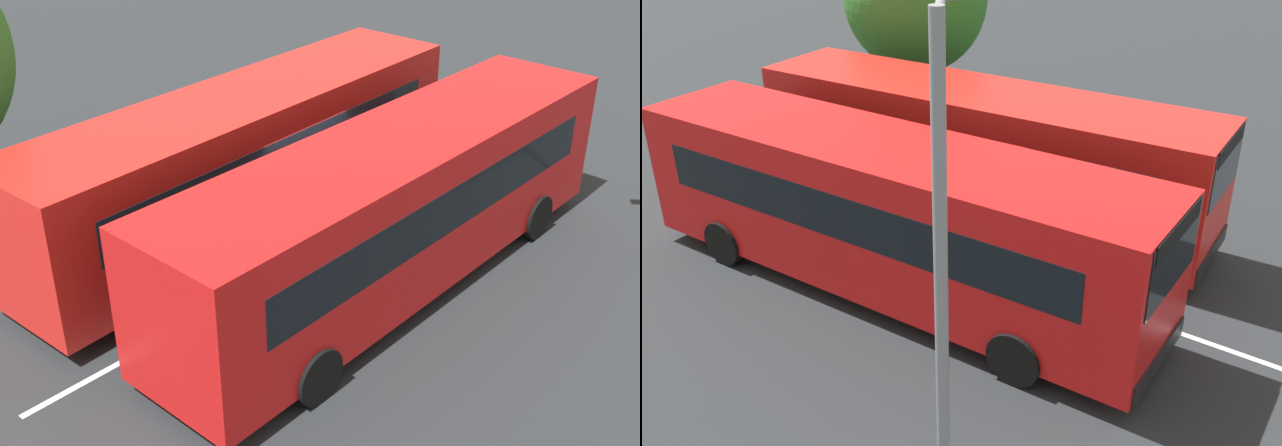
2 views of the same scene
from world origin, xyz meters
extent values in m
plane|color=#232628|center=(0.00, 0.00, 0.00)|extent=(70.53, 70.53, 0.00)
cube|color=red|center=(-0.64, -1.72, 1.71)|extent=(11.16, 3.84, 2.74)
cube|color=black|center=(4.74, -2.43, 2.45)|extent=(0.40, 2.14, 1.15)
cube|color=black|center=(-0.49, -0.54, 2.04)|extent=(9.12, 1.28, 0.88)
cube|color=black|center=(-0.80, -2.90, 2.04)|extent=(9.12, 1.28, 0.88)
cube|color=black|center=(4.76, -2.43, 2.90)|extent=(0.35, 1.94, 0.32)
cube|color=black|center=(4.77, -2.43, 0.56)|extent=(0.39, 2.23, 0.36)
cylinder|color=black|center=(2.98, -1.03, 0.49)|extent=(1.00, 0.40, 0.97)
cylinder|color=black|center=(2.68, -3.32, 0.49)|extent=(1.00, 0.40, 0.97)
cylinder|color=black|center=(-3.97, -0.12, 0.49)|extent=(1.00, 0.40, 0.97)
cylinder|color=black|center=(-4.27, -2.41, 0.49)|extent=(1.00, 0.40, 0.97)
cube|color=red|center=(-0.45, 2.00, 1.71)|extent=(11.13, 3.52, 2.74)
cube|color=#19232D|center=(4.95, 1.45, 2.45)|extent=(0.33, 2.14, 1.15)
cube|color=#19232D|center=(-0.33, 3.18, 2.04)|extent=(9.15, 1.00, 0.88)
cube|color=#19232D|center=(-0.57, 0.81, 2.04)|extent=(9.15, 1.00, 0.88)
cube|color=black|center=(4.97, 1.45, 2.90)|extent=(0.30, 1.95, 0.32)
cube|color=black|center=(4.98, 1.45, 0.56)|extent=(0.32, 2.24, 0.36)
cylinder|color=black|center=(3.15, 2.79, 0.49)|extent=(0.99, 0.38, 0.97)
cylinder|color=black|center=(2.92, 0.49, 0.49)|extent=(0.99, 0.38, 0.97)
cylinder|color=black|center=(-3.82, 3.50, 0.49)|extent=(0.99, 0.38, 0.97)
cylinder|color=black|center=(-4.05, 1.20, 0.49)|extent=(0.99, 0.38, 0.97)
cylinder|color=#232833|center=(7.98, 2.52, 0.44)|extent=(0.13, 0.13, 0.89)
cylinder|color=#232833|center=(8.08, 2.64, 0.44)|extent=(0.13, 0.13, 0.89)
cylinder|color=navy|center=(8.03, 2.58, 1.24)|extent=(0.45, 0.45, 0.70)
sphere|color=tan|center=(8.03, 2.58, 1.71)|extent=(0.24, 0.24, 0.24)
cube|color=silver|center=(0.00, 0.00, 0.00)|extent=(14.38, 2.40, 0.01)
camera|label=1|loc=(-12.50, -8.06, 8.68)|focal=45.66mm
camera|label=2|loc=(5.97, -12.09, 7.80)|focal=40.32mm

